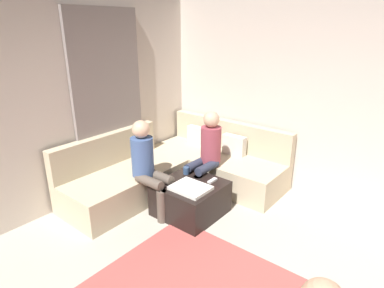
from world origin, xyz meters
TOP-DOWN VIEW (x-y plane):
  - wall_back at (0.00, 2.94)m, footprint 6.00×0.12m
  - wall_left at (-2.94, 0.00)m, footprint 0.12×6.00m
  - curtain_panel at (-2.84, 1.30)m, footprint 0.06×1.10m
  - sectional_couch at (-2.08, 1.88)m, footprint 2.10×2.55m
  - ottoman at (-1.48, 1.42)m, footprint 0.76×0.76m
  - folded_blanket at (-1.38, 1.30)m, footprint 0.44×0.36m
  - coffee_mug at (-1.70, 1.60)m, footprint 0.08×0.08m
  - game_remote at (-1.30, 1.64)m, footprint 0.05×0.15m
  - person_on_couch_back at (-1.62, 1.93)m, footprint 0.30×0.60m
  - person_on_couch_side at (-1.93, 1.14)m, footprint 0.60×0.30m

SIDE VIEW (x-z plane):
  - ottoman at x=-1.48m, z-range 0.00..0.42m
  - sectional_couch at x=-2.08m, z-range -0.15..0.72m
  - game_remote at x=-1.30m, z-range 0.42..0.44m
  - folded_blanket at x=-1.38m, z-range 0.42..0.46m
  - coffee_mug at x=-1.70m, z-range 0.42..0.52m
  - person_on_couch_back at x=-1.62m, z-range 0.06..1.26m
  - person_on_couch_side at x=-1.93m, z-range 0.06..1.26m
  - curtain_panel at x=-2.84m, z-range 0.00..2.50m
  - wall_back at x=0.00m, z-range 0.00..2.70m
  - wall_left at x=-2.94m, z-range 0.00..2.70m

